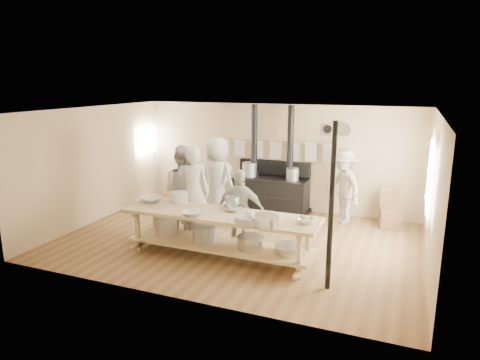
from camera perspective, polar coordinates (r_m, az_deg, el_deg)
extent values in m
plane|color=brown|center=(8.71, -0.25, -8.08)|extent=(7.00, 7.00, 0.00)
plane|color=#CCB282|center=(10.64, 4.83, 3.07)|extent=(7.00, 0.00, 7.00)
plane|color=#CCB282|center=(6.17, -9.07, -4.54)|extent=(7.00, 0.00, 7.00)
plane|color=#CCB282|center=(10.15, -18.89, 1.91)|extent=(0.00, 5.00, 5.00)
plane|color=#CCB282|center=(7.76, 24.45, -1.90)|extent=(0.00, 5.00, 5.00)
plane|color=beige|center=(8.14, -0.27, 9.24)|extent=(7.00, 7.00, 0.00)
cube|color=beige|center=(8.30, 24.23, 0.46)|extent=(0.06, 1.35, 1.65)
plane|color=white|center=(8.30, 23.96, 0.49)|extent=(0.00, 1.50, 1.50)
cube|color=beige|center=(8.30, 23.89, 0.49)|extent=(0.02, 0.03, 1.50)
plane|color=white|center=(11.64, -12.42, 5.17)|extent=(0.00, 0.90, 0.90)
cube|color=black|center=(10.46, 4.09, -2.01)|extent=(1.80, 0.70, 0.85)
cube|color=black|center=(10.56, 4.06, -3.98)|extent=(1.90, 0.75, 0.10)
cube|color=black|center=(10.59, 4.64, 1.65)|extent=(1.80, 0.12, 0.35)
cylinder|color=black|center=(10.39, 1.92, 5.23)|extent=(0.15, 0.15, 1.75)
cylinder|color=black|center=(10.12, 6.73, 4.94)|extent=(0.15, 0.15, 1.75)
cylinder|color=#B2B2B7|center=(10.50, 1.28, 1.41)|extent=(0.36, 0.36, 0.34)
cylinder|color=gray|center=(10.13, 7.02, 0.77)|extent=(0.30, 0.30, 0.30)
cylinder|color=tan|center=(10.48, 4.71, 5.24)|extent=(3.00, 0.04, 0.04)
cube|color=white|center=(10.98, -2.07, 4.48)|extent=(0.28, 0.01, 0.46)
cube|color=white|center=(10.81, 0.12, 4.35)|extent=(0.28, 0.01, 0.46)
cube|color=white|center=(10.65, 2.37, 4.20)|extent=(0.28, 0.01, 0.46)
cube|color=white|center=(10.51, 4.69, 4.05)|extent=(0.28, 0.01, 0.46)
cube|color=white|center=(10.39, 7.06, 3.89)|extent=(0.28, 0.01, 0.46)
cube|color=white|center=(10.29, 9.49, 3.71)|extent=(0.28, 0.01, 0.46)
cube|color=white|center=(10.20, 11.96, 3.53)|extent=(0.28, 0.01, 0.46)
cube|color=tan|center=(10.16, 12.36, 5.75)|extent=(0.50, 0.14, 0.03)
cylinder|color=black|center=(10.18, 11.59, 6.66)|extent=(0.20, 0.04, 0.20)
cylinder|color=silver|center=(10.13, 13.66, 6.52)|extent=(0.32, 0.03, 0.32)
cube|color=tan|center=(7.66, -2.80, -4.62)|extent=(3.60, 0.90, 0.06)
cube|color=tan|center=(7.85, -2.75, -8.58)|extent=(3.40, 0.80, 0.04)
cube|color=tan|center=(7.87, -2.75, -8.92)|extent=(3.30, 0.06, 0.06)
cube|color=tan|center=(8.29, -13.50, -6.47)|extent=(0.07, 0.07, 0.85)
cube|color=tan|center=(8.75, -11.24, -5.29)|extent=(0.07, 0.07, 0.85)
cube|color=tan|center=(7.05, 7.88, -9.77)|extent=(0.07, 0.07, 0.85)
cube|color=tan|center=(7.59, 9.01, -8.10)|extent=(0.07, 0.07, 0.85)
cylinder|color=#B2B2B7|center=(8.27, -9.75, -6.07)|extent=(0.40, 0.40, 0.38)
cylinder|color=gray|center=(7.91, -4.76, -7.12)|extent=(0.44, 0.44, 0.30)
cylinder|color=silver|center=(7.59, 1.40, -8.31)|extent=(0.48, 0.48, 0.22)
cylinder|color=silver|center=(7.41, 6.54, -9.28)|extent=(0.52, 0.52, 0.14)
cylinder|color=black|center=(6.52, 12.07, -3.68)|extent=(0.08, 0.08, 2.60)
imported|color=#A6A093|center=(8.55, -6.37, -1.76)|extent=(0.84, 0.74, 1.93)
imported|color=#A6A093|center=(8.76, -7.50, -1.52)|extent=(0.98, 0.79, 1.91)
imported|color=#A6A093|center=(9.64, -3.05, 0.03)|extent=(1.09, 0.87, 1.94)
imported|color=#A6A093|center=(8.06, 0.06, -4.02)|extent=(0.96, 0.51, 1.55)
imported|color=#A6A093|center=(9.84, 13.56, -0.81)|extent=(1.22, 1.21, 1.69)
cube|color=brown|center=(9.92, 19.28, -4.83)|extent=(0.48, 0.48, 0.44)
cube|color=brown|center=(9.98, 19.32, -2.23)|extent=(0.41, 0.11, 0.49)
imported|color=silver|center=(8.52, -11.85, -2.50)|extent=(0.43, 0.43, 0.10)
imported|color=silver|center=(7.74, -0.96, -3.77)|extent=(0.46, 0.46, 0.11)
imported|color=silver|center=(7.51, -6.35, -4.46)|extent=(0.44, 0.44, 0.09)
imported|color=silver|center=(7.18, 8.63, -5.37)|extent=(0.37, 0.37, 0.09)
cube|color=#B2B2B7|center=(7.08, 1.49, -5.43)|extent=(0.52, 0.40, 0.10)
cylinder|color=silver|center=(7.03, 3.29, -5.38)|extent=(0.61, 0.61, 0.15)
cylinder|color=gray|center=(7.86, -1.04, -2.99)|extent=(0.31, 0.31, 0.24)
cylinder|color=silver|center=(8.35, -8.10, -2.30)|extent=(0.41, 0.41, 0.20)
cylinder|color=silver|center=(7.06, 1.41, -5.01)|extent=(0.18, 0.18, 0.21)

